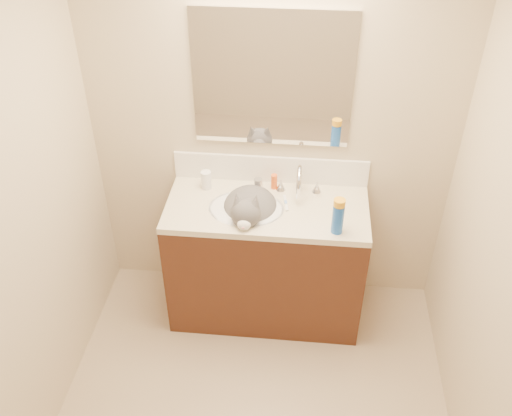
% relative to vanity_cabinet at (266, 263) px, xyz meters
% --- Properties ---
extents(room_shell, '(2.24, 2.54, 2.52)m').
position_rel_vanity_cabinet_xyz_m(room_shell, '(0.00, -0.97, 1.08)').
color(room_shell, '#C6B393').
rests_on(room_shell, ground).
extents(vanity_cabinet, '(1.20, 0.55, 0.82)m').
position_rel_vanity_cabinet_xyz_m(vanity_cabinet, '(0.00, 0.00, 0.00)').
color(vanity_cabinet, '#3F1E11').
rests_on(vanity_cabinet, ground).
extents(counter_slab, '(1.20, 0.55, 0.04)m').
position_rel_vanity_cabinet_xyz_m(counter_slab, '(0.00, 0.00, 0.43)').
color(counter_slab, beige).
rests_on(counter_slab, vanity_cabinet).
extents(basin, '(0.45, 0.36, 0.14)m').
position_rel_vanity_cabinet_xyz_m(basin, '(-0.12, -0.03, 0.38)').
color(basin, white).
rests_on(basin, vanity_cabinet).
extents(faucet, '(0.28, 0.20, 0.21)m').
position_rel_vanity_cabinet_xyz_m(faucet, '(0.18, 0.14, 0.54)').
color(faucet, silver).
rests_on(faucet, counter_slab).
extents(cat, '(0.38, 0.47, 0.35)m').
position_rel_vanity_cabinet_xyz_m(cat, '(-0.10, -0.03, 0.43)').
color(cat, '#4E4C4E').
rests_on(cat, basin).
extents(backsplash, '(1.20, 0.02, 0.18)m').
position_rel_vanity_cabinet_xyz_m(backsplash, '(0.00, 0.26, 0.54)').
color(backsplash, white).
rests_on(backsplash, counter_slab).
extents(mirror, '(0.90, 0.02, 0.80)m').
position_rel_vanity_cabinet_xyz_m(mirror, '(0.00, 0.26, 1.13)').
color(mirror, white).
rests_on(mirror, room_shell).
extents(pill_bottle, '(0.08, 0.08, 0.12)m').
position_rel_vanity_cabinet_xyz_m(pill_bottle, '(-0.39, 0.15, 0.51)').
color(pill_bottle, white).
rests_on(pill_bottle, counter_slab).
extents(pill_label, '(0.08, 0.08, 0.04)m').
position_rel_vanity_cabinet_xyz_m(pill_label, '(-0.39, 0.15, 0.49)').
color(pill_label, orange).
rests_on(pill_label, pill_bottle).
extents(silver_jar, '(0.07, 0.07, 0.06)m').
position_rel_vanity_cabinet_xyz_m(silver_jar, '(-0.07, 0.19, 0.48)').
color(silver_jar, '#B7B7BC').
rests_on(silver_jar, counter_slab).
extents(amber_bottle, '(0.04, 0.04, 0.10)m').
position_rel_vanity_cabinet_xyz_m(amber_bottle, '(0.03, 0.19, 0.50)').
color(amber_bottle, orange).
rests_on(amber_bottle, counter_slab).
extents(toothbrush, '(0.04, 0.15, 0.01)m').
position_rel_vanity_cabinet_xyz_m(toothbrush, '(0.11, 0.04, 0.46)').
color(toothbrush, white).
rests_on(toothbrush, counter_slab).
extents(toothbrush_head, '(0.02, 0.03, 0.02)m').
position_rel_vanity_cabinet_xyz_m(toothbrush_head, '(0.11, 0.04, 0.46)').
color(toothbrush_head, '#6F9CED').
rests_on(toothbrush_head, counter_slab).
extents(spray_can, '(0.08, 0.08, 0.18)m').
position_rel_vanity_cabinet_xyz_m(spray_can, '(0.41, -0.20, 0.54)').
color(spray_can, blue).
rests_on(spray_can, counter_slab).
extents(spray_cap, '(0.08, 0.08, 0.04)m').
position_rel_vanity_cabinet_xyz_m(spray_cap, '(0.41, -0.20, 0.65)').
color(spray_cap, orange).
rests_on(spray_cap, spray_can).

